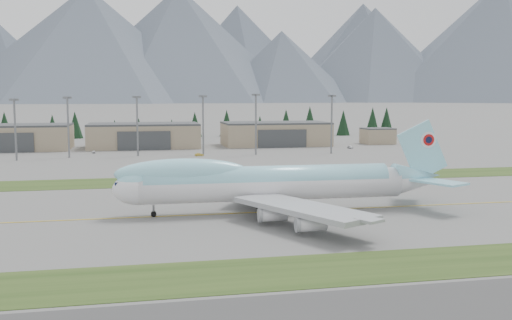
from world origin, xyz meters
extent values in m
plane|color=slate|center=(0.00, 0.00, 0.00)|extent=(7000.00, 7000.00, 0.00)
cube|color=#294217|center=(0.00, -38.00, 0.00)|extent=(400.00, 14.00, 0.08)
cube|color=#294217|center=(0.00, 45.00, 0.00)|extent=(400.00, 18.00, 0.08)
cube|color=yellow|center=(0.00, 0.00, 0.00)|extent=(400.00, 0.40, 0.02)
cylinder|color=white|center=(8.32, -0.15, 5.33)|extent=(51.56, 6.94, 5.97)
cylinder|color=#97E3F7|center=(7.40, -0.14, 6.43)|extent=(47.87, 6.41, 5.51)
ellipsoid|color=white|center=(-17.41, 0.33, 5.33)|extent=(9.67, 6.15, 5.97)
ellipsoid|color=#97E3F7|center=(-17.41, 0.33, 6.43)|extent=(8.09, 5.21, 5.06)
ellipsoid|color=#97E3F7|center=(-9.14, 0.17, 8.18)|extent=(25.45, 5.55, 5.51)
cube|color=#0C1433|center=(-20.62, 0.39, 6.52)|extent=(2.01, 2.43, 1.19)
cone|color=white|center=(38.63, -0.73, 5.33)|extent=(11.13, 6.06, 5.85)
cone|color=#97E3F7|center=(38.63, -0.73, 6.43)|extent=(10.21, 5.52, 5.33)
cube|color=#97E3F7|center=(39.55, -0.74, 11.58)|extent=(11.14, 0.76, 12.68)
cylinder|color=white|center=(40.66, -0.40, 13.78)|extent=(3.31, 0.25, 3.31)
cylinder|color=red|center=(40.66, -0.30, 13.78)|extent=(2.39, 0.23, 2.39)
cylinder|color=#0C1433|center=(40.66, -0.21, 13.78)|extent=(1.38, 0.21, 1.38)
cube|color=#97E3F7|center=(40.57, 4.75, 5.88)|extent=(9.39, 11.50, 0.42)
cube|color=#97E3F7|center=(40.37, -6.27, 5.88)|extent=(9.14, 11.47, 0.42)
cube|color=#A1A3A8|center=(10.44, 14.97, 3.68)|extent=(21.03, 28.33, 0.92)
cube|color=#A1A3A8|center=(9.87, -15.35, 3.68)|extent=(20.26, 28.53, 0.92)
cylinder|color=white|center=(6.14, 11.37, 1.93)|extent=(4.82, 2.39, 2.30)
cylinder|color=white|center=(10.81, 19.83, 1.93)|extent=(4.82, 2.39, 2.30)
cylinder|color=white|center=(5.71, -11.59, 1.93)|extent=(4.82, 2.39, 2.30)
cylinder|color=white|center=(10.05, -20.22, 1.93)|extent=(4.82, 2.39, 2.30)
cylinder|color=slate|center=(-14.65, 0.28, 1.10)|extent=(0.41, 0.41, 2.21)
cylinder|color=slate|center=(6.99, 2.63, 1.19)|extent=(0.52, 0.52, 2.39)
cylinder|color=slate|center=(6.89, -2.88, 1.19)|extent=(0.52, 0.52, 2.39)
cylinder|color=slate|center=(11.58, 2.54, 1.19)|extent=(0.52, 0.52, 2.39)
cylinder|color=slate|center=(11.48, -2.97, 1.19)|extent=(0.52, 0.52, 2.39)
cylinder|color=black|center=(-14.66, -0.09, 0.51)|extent=(1.02, 0.34, 1.01)
cylinder|color=black|center=(-14.64, 0.65, 0.51)|extent=(1.02, 0.34, 1.01)
cylinder|color=black|center=(6.99, 2.63, 0.55)|extent=(1.11, 0.48, 1.10)
cylinder|color=black|center=(6.89, -2.88, 0.55)|extent=(1.11, 0.48, 1.10)
cylinder|color=black|center=(11.58, 2.54, 0.55)|extent=(1.11, 0.48, 1.10)
cylinder|color=black|center=(11.48, -2.97, 0.55)|extent=(1.11, 0.48, 1.10)
cube|color=gray|center=(-70.00, 150.00, 5.00)|extent=(48.00, 26.00, 10.00)
cube|color=#393B3E|center=(-70.00, 150.00, 10.40)|extent=(48.00, 26.00, 0.80)
cube|color=#393B3E|center=(-70.00, 136.70, 4.00)|extent=(22.08, 0.60, 8.00)
cube|color=gray|center=(-15.00, 150.00, 5.00)|extent=(48.00, 26.00, 10.00)
cube|color=#393B3E|center=(-15.00, 150.00, 10.40)|extent=(48.00, 26.00, 0.80)
cube|color=#393B3E|center=(-15.00, 136.70, 4.00)|extent=(22.08, 0.60, 8.00)
cube|color=gray|center=(45.00, 150.00, 5.00)|extent=(48.00, 26.00, 10.00)
cube|color=#393B3E|center=(45.00, 150.00, 10.40)|extent=(48.00, 26.00, 0.80)
cube|color=#393B3E|center=(45.00, 136.70, 4.00)|extent=(22.08, 0.60, 8.00)
cube|color=gray|center=(95.00, 148.00, 3.50)|extent=(14.00, 12.00, 7.00)
cube|color=#393B3E|center=(95.00, 148.00, 7.30)|extent=(14.00, 12.00, 0.60)
cylinder|color=slate|center=(-59.78, 106.39, 10.53)|extent=(0.70, 0.70, 21.05)
cube|color=slate|center=(-59.78, 106.39, 21.45)|extent=(3.20, 3.20, 0.80)
cylinder|color=slate|center=(-42.58, 112.44, 10.87)|extent=(0.70, 0.70, 21.75)
cube|color=slate|center=(-42.58, 112.44, 22.15)|extent=(3.20, 3.20, 0.80)
cylinder|color=slate|center=(-17.62, 113.25, 10.97)|extent=(0.70, 0.70, 21.95)
cube|color=slate|center=(-17.62, 113.25, 22.35)|extent=(3.20, 3.20, 0.80)
cylinder|color=slate|center=(7.41, 113.81, 11.13)|extent=(0.70, 0.70, 22.25)
cube|color=slate|center=(7.41, 113.81, 22.65)|extent=(3.20, 3.20, 0.80)
cylinder|color=slate|center=(27.33, 108.79, 11.41)|extent=(0.70, 0.70, 22.83)
cube|color=slate|center=(27.33, 108.79, 23.23)|extent=(3.20, 3.20, 0.80)
cylinder|color=slate|center=(57.80, 107.92, 11.21)|extent=(0.70, 0.70, 22.41)
cube|color=slate|center=(57.80, 107.92, 22.81)|extent=(3.20, 3.20, 0.80)
imported|color=#BBBCBE|center=(-35.04, 128.07, 0.00)|extent=(1.66, 3.21, 1.04)
imported|color=#B2942C|center=(5.22, 108.54, 0.00)|extent=(3.58, 1.94, 1.12)
imported|color=silver|center=(73.26, 127.48, 0.00)|extent=(2.22, 4.40, 1.22)
cone|color=black|center=(-86.04, 211.89, 7.39)|extent=(8.28, 8.28, 14.79)
cone|color=black|center=(-62.27, 212.34, 6.53)|extent=(7.31, 7.31, 13.06)
cone|color=black|center=(-50.95, 214.90, 7.31)|extent=(8.19, 8.19, 14.63)
cone|color=black|center=(-29.90, 209.30, 5.06)|extent=(5.67, 5.67, 10.13)
cone|color=black|center=(-17.14, 213.96, 5.41)|extent=(6.06, 6.06, 10.82)
cone|color=black|center=(0.87, 213.24, 5.04)|extent=(5.64, 5.64, 10.07)
cone|color=black|center=(13.80, 213.76, 7.04)|extent=(7.89, 7.89, 14.08)
cone|color=black|center=(32.10, 215.02, 7.54)|extent=(8.44, 8.44, 15.07)
cone|color=black|center=(50.94, 212.28, 5.81)|extent=(6.50, 6.50, 11.61)
cone|color=black|center=(65.90, 210.43, 7.67)|extent=(8.59, 8.59, 15.34)
cone|color=black|center=(80.26, 210.85, 8.47)|extent=(9.49, 9.49, 16.95)
cone|color=black|center=(99.91, 208.55, 7.41)|extent=(8.30, 8.30, 14.82)
cone|color=black|center=(118.55, 209.63, 8.17)|extent=(9.15, 9.15, 16.34)
cone|color=black|center=(128.33, 211.66, 8.16)|extent=(9.14, 9.14, 16.32)
cone|color=#444E5B|center=(-200.00, 2183.38, 218.42)|extent=(1038.93, 1038.93, 436.84)
cone|color=white|center=(-200.00, 2183.38, 349.47)|extent=(394.79, 394.79, 174.74)
cone|color=#444E5B|center=(150.00, 2265.60, 232.29)|extent=(1017.23, 1017.23, 464.58)
cone|color=white|center=(150.00, 2265.60, 371.67)|extent=(386.55, 386.55, 185.83)
cone|color=#444E5B|center=(550.00, 2143.94, 142.02)|extent=(623.85, 623.85, 284.05)
cone|color=white|center=(550.00, 2143.94, 227.24)|extent=(237.06, 237.06, 113.62)
cone|color=#444E5B|center=(1000.00, 2267.03, 203.39)|extent=(853.22, 853.22, 406.78)
cone|color=white|center=(1000.00, 2267.03, 325.42)|extent=(324.22, 324.22, 162.71)
cone|color=#444E5B|center=(1500.00, 2093.36, 260.64)|extent=(1168.48, 1168.48, 521.28)
cone|color=white|center=(1500.00, 2093.36, 417.03)|extent=(444.02, 444.02, 208.51)
cone|color=#444E5B|center=(-200.00, 2900.00, 232.93)|extent=(931.70, 931.70, 465.85)
cone|color=white|center=(-200.00, 2900.00, 363.36)|extent=(372.68, 372.68, 204.97)
cone|color=#444E5B|center=(500.00, 2900.00, 248.79)|extent=(995.15, 995.15, 497.58)
cone|color=white|center=(500.00, 2900.00, 388.11)|extent=(398.06, 398.06, 218.93)
cone|color=#444E5B|center=(1200.00, 2900.00, 264.47)|extent=(1057.87, 1057.87, 528.94)
cone|color=white|center=(1200.00, 2900.00, 412.57)|extent=(423.15, 423.15, 232.73)
cone|color=#444E5B|center=(1900.00, 2900.00, 253.59)|extent=(1014.34, 1014.34, 507.17)
cone|color=white|center=(1900.00, 2900.00, 395.59)|extent=(405.74, 405.74, 223.16)
camera|label=1|loc=(-16.97, -107.18, 22.54)|focal=40.00mm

